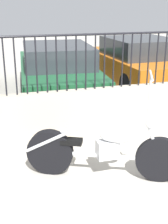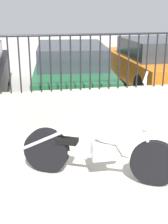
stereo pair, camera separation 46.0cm
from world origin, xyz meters
name	(u,v)px [view 1 (the left image)]	position (x,y,z in m)	size (l,w,h in m)	color
low_wall	(153,107)	(0.00, 2.43, 0.43)	(10.77, 0.18, 0.86)	#B2A893
fence_railing	(157,51)	(0.00, 2.43, 1.44)	(10.77, 0.04, 0.91)	black
motorcycle_white	(95,150)	(-1.54, 1.13, 0.38)	(1.93, 1.00, 1.43)	black
car_green	(57,69)	(-1.21, 5.20, 0.65)	(2.14, 4.61, 1.28)	black
car_orange	(137,61)	(1.15, 5.50, 0.67)	(1.97, 4.03, 1.33)	black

